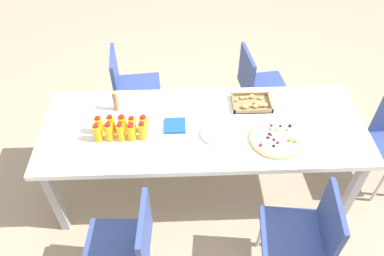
{
  "coord_description": "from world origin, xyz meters",
  "views": [
    {
      "loc": [
        -0.15,
        -1.85,
        2.58
      ],
      "look_at": [
        -0.09,
        -0.04,
        0.75
      ],
      "focal_mm": 34.58,
      "sensor_mm": 36.0,
      "label": 1
    }
  ],
  "objects_px": {
    "juice_bottle_7": "(123,124)",
    "juice_bottle_9": "(144,124)",
    "snack_tray": "(252,103)",
    "juice_bottle_8": "(132,125)",
    "party_table": "(204,132)",
    "juice_bottle_3": "(132,132)",
    "juice_bottle_4": "(142,131)",
    "plate_stack": "(215,134)",
    "juice_bottle_5": "(99,125)",
    "juice_bottle_6": "(111,124)",
    "chair_far_right": "(257,84)",
    "chair_near_right": "(306,233)",
    "chair_near_left": "(127,245)",
    "cardboard_tube": "(116,101)",
    "juice_bottle_2": "(121,132)",
    "napkin_stack": "(175,126)",
    "chair_far_left": "(130,85)",
    "fruit_pizza": "(276,139)",
    "juice_bottle_1": "(109,132)",
    "juice_bottle_0": "(98,133)"
  },
  "relations": [
    {
      "from": "juice_bottle_2",
      "to": "cardboard_tube",
      "type": "distance_m",
      "value": 0.32
    },
    {
      "from": "juice_bottle_7",
      "to": "plate_stack",
      "type": "distance_m",
      "value": 0.64
    },
    {
      "from": "chair_near_left",
      "to": "juice_bottle_2",
      "type": "xyz_separation_m",
      "value": [
        -0.06,
        0.66,
        0.3
      ]
    },
    {
      "from": "party_table",
      "to": "juice_bottle_9",
      "type": "relative_size",
      "value": 16.73
    },
    {
      "from": "chair_far_right",
      "to": "juice_bottle_8",
      "type": "distance_m",
      "value": 1.33
    },
    {
      "from": "juice_bottle_0",
      "to": "snack_tray",
      "type": "distance_m",
      "value": 1.14
    },
    {
      "from": "chair_near_right",
      "to": "chair_near_left",
      "type": "distance_m",
      "value": 1.1
    },
    {
      "from": "napkin_stack",
      "to": "snack_tray",
      "type": "bearing_deg",
      "value": 20.22
    },
    {
      "from": "snack_tray",
      "to": "juice_bottle_8",
      "type": "bearing_deg",
      "value": -164.18
    },
    {
      "from": "juice_bottle_3",
      "to": "snack_tray",
      "type": "distance_m",
      "value": 0.93
    },
    {
      "from": "juice_bottle_1",
      "to": "plate_stack",
      "type": "height_order",
      "value": "juice_bottle_1"
    },
    {
      "from": "juice_bottle_5",
      "to": "juice_bottle_6",
      "type": "relative_size",
      "value": 1.0
    },
    {
      "from": "chair_near_right",
      "to": "juice_bottle_2",
      "type": "bearing_deg",
      "value": 68.07
    },
    {
      "from": "juice_bottle_4",
      "to": "juice_bottle_5",
      "type": "height_order",
      "value": "juice_bottle_4"
    },
    {
      "from": "juice_bottle_6",
      "to": "juice_bottle_9",
      "type": "height_order",
      "value": "juice_bottle_6"
    },
    {
      "from": "juice_bottle_6",
      "to": "cardboard_tube",
      "type": "bearing_deg",
      "value": 87.44
    },
    {
      "from": "juice_bottle_3",
      "to": "juice_bottle_7",
      "type": "relative_size",
      "value": 0.93
    },
    {
      "from": "cardboard_tube",
      "to": "juice_bottle_2",
      "type": "bearing_deg",
      "value": -78.22
    },
    {
      "from": "juice_bottle_8",
      "to": "cardboard_tube",
      "type": "bearing_deg",
      "value": 120.11
    },
    {
      "from": "juice_bottle_7",
      "to": "juice_bottle_9",
      "type": "bearing_deg",
      "value": 0.95
    },
    {
      "from": "party_table",
      "to": "juice_bottle_1",
      "type": "distance_m",
      "value": 0.67
    },
    {
      "from": "chair_far_left",
      "to": "napkin_stack",
      "type": "distance_m",
      "value": 0.91
    },
    {
      "from": "snack_tray",
      "to": "juice_bottle_3",
      "type": "bearing_deg",
      "value": -159.79
    },
    {
      "from": "juice_bottle_2",
      "to": "snack_tray",
      "type": "xyz_separation_m",
      "value": [
        0.94,
        0.32,
        -0.06
      ]
    },
    {
      "from": "chair_far_right",
      "to": "juice_bottle_2",
      "type": "xyz_separation_m",
      "value": [
        -1.1,
        -0.86,
        0.3
      ]
    },
    {
      "from": "chair_far_right",
      "to": "fruit_pizza",
      "type": "height_order",
      "value": "chair_far_right"
    },
    {
      "from": "juice_bottle_2",
      "to": "chair_far_left",
      "type": "bearing_deg",
      "value": 92.96
    },
    {
      "from": "party_table",
      "to": "juice_bottle_0",
      "type": "relative_size",
      "value": 15.9
    },
    {
      "from": "juice_bottle_5",
      "to": "plate_stack",
      "type": "relative_size",
      "value": 0.74
    },
    {
      "from": "napkin_stack",
      "to": "cardboard_tube",
      "type": "bearing_deg",
      "value": 154.94
    },
    {
      "from": "chair_near_left",
      "to": "chair_far_left",
      "type": "bearing_deg",
      "value": 6.83
    },
    {
      "from": "napkin_stack",
      "to": "chair_far_right",
      "type": "bearing_deg",
      "value": 45.58
    },
    {
      "from": "juice_bottle_9",
      "to": "party_table",
      "type": "bearing_deg",
      "value": 4.46
    },
    {
      "from": "juice_bottle_8",
      "to": "juice_bottle_9",
      "type": "xyz_separation_m",
      "value": [
        0.08,
        0.0,
        0.0
      ]
    },
    {
      "from": "juice_bottle_5",
      "to": "juice_bottle_4",
      "type": "bearing_deg",
      "value": -12.97
    },
    {
      "from": "juice_bottle_8",
      "to": "juice_bottle_5",
      "type": "bearing_deg",
      "value": -179.4
    },
    {
      "from": "juice_bottle_9",
      "to": "napkin_stack",
      "type": "xyz_separation_m",
      "value": [
        0.21,
        0.03,
        -0.06
      ]
    },
    {
      "from": "juice_bottle_6",
      "to": "snack_tray",
      "type": "height_order",
      "value": "juice_bottle_6"
    },
    {
      "from": "juice_bottle_3",
      "to": "chair_far_right",
      "type": "bearing_deg",
      "value": 39.9
    },
    {
      "from": "juice_bottle_7",
      "to": "chair_far_right",
      "type": "bearing_deg",
      "value": 35.71
    },
    {
      "from": "juice_bottle_8",
      "to": "plate_stack",
      "type": "xyz_separation_m",
      "value": [
        0.56,
        -0.06,
        -0.05
      ]
    },
    {
      "from": "chair_near_left",
      "to": "fruit_pizza",
      "type": "distance_m",
      "value": 1.19
    },
    {
      "from": "juice_bottle_4",
      "to": "plate_stack",
      "type": "bearing_deg",
      "value": 1.05
    },
    {
      "from": "juice_bottle_8",
      "to": "napkin_stack",
      "type": "xyz_separation_m",
      "value": [
        0.29,
        0.03,
        -0.05
      ]
    },
    {
      "from": "chair_near_right",
      "to": "juice_bottle_3",
      "type": "bearing_deg",
      "value": 66.39
    },
    {
      "from": "chair_far_left",
      "to": "juice_bottle_8",
      "type": "relative_size",
      "value": 6.23
    },
    {
      "from": "chair_far_right",
      "to": "cardboard_tube",
      "type": "distance_m",
      "value": 1.33
    },
    {
      "from": "chair_far_right",
      "to": "juice_bottle_7",
      "type": "xyz_separation_m",
      "value": [
        -1.1,
        -0.79,
        0.3
      ]
    },
    {
      "from": "chair_far_right",
      "to": "juice_bottle_5",
      "type": "distance_m",
      "value": 1.51
    },
    {
      "from": "juice_bottle_1",
      "to": "juice_bottle_9",
      "type": "xyz_separation_m",
      "value": [
        0.23,
        0.07,
        -0.0
      ]
    }
  ]
}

